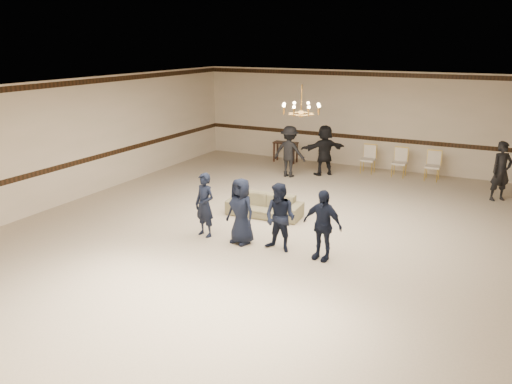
{
  "coord_description": "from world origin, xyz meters",
  "views": [
    {
      "loc": [
        4.31,
        -9.62,
        4.15
      ],
      "look_at": [
        -0.37,
        -0.5,
        1.06
      ],
      "focal_mm": 35.55,
      "sensor_mm": 36.0,
      "label": 1
    }
  ],
  "objects_px": {
    "adult_right": "(501,171)",
    "banquet_chair_left": "(368,159)",
    "banquet_chair_mid": "(399,163)",
    "adult_mid": "(324,150)",
    "boy_a": "(205,205)",
    "boy_b": "(241,211)",
    "chandelier": "(301,99)",
    "settee": "(264,206)",
    "boy_c": "(280,218)",
    "banquet_chair_right": "(433,166)",
    "boy_d": "(322,225)",
    "adult_left": "(289,152)",
    "console_table": "(285,152)"
  },
  "relations": [
    {
      "from": "boy_d",
      "to": "banquet_chair_left",
      "type": "height_order",
      "value": "boy_d"
    },
    {
      "from": "settee",
      "to": "boy_c",
      "type": "bearing_deg",
      "value": -59.15
    },
    {
      "from": "adult_right",
      "to": "banquet_chair_mid",
      "type": "height_order",
      "value": "adult_right"
    },
    {
      "from": "boy_c",
      "to": "banquet_chair_mid",
      "type": "height_order",
      "value": "boy_c"
    },
    {
      "from": "adult_right",
      "to": "banquet_chair_left",
      "type": "relative_size",
      "value": 1.79
    },
    {
      "from": "boy_a",
      "to": "boy_d",
      "type": "distance_m",
      "value": 2.7
    },
    {
      "from": "adult_mid",
      "to": "console_table",
      "type": "distance_m",
      "value": 2.15
    },
    {
      "from": "boy_c",
      "to": "adult_right",
      "type": "xyz_separation_m",
      "value": [
        3.81,
        5.79,
        0.09
      ]
    },
    {
      "from": "boy_c",
      "to": "boy_d",
      "type": "relative_size",
      "value": 1.0
    },
    {
      "from": "boy_d",
      "to": "adult_left",
      "type": "distance_m",
      "value": 6.3
    },
    {
      "from": "boy_a",
      "to": "boy_d",
      "type": "bearing_deg",
      "value": 13.64
    },
    {
      "from": "adult_left",
      "to": "console_table",
      "type": "bearing_deg",
      "value": -61.03
    },
    {
      "from": "boy_c",
      "to": "banquet_chair_mid",
      "type": "xyz_separation_m",
      "value": [
        0.9,
        7.05,
        -0.26
      ]
    },
    {
      "from": "boy_b",
      "to": "boy_c",
      "type": "xyz_separation_m",
      "value": [
        0.9,
        0.0,
        0.0
      ]
    },
    {
      "from": "banquet_chair_mid",
      "to": "adult_mid",
      "type": "bearing_deg",
      "value": -158.46
    },
    {
      "from": "boy_b",
      "to": "banquet_chair_left",
      "type": "xyz_separation_m",
      "value": [
        0.8,
        7.05,
        -0.26
      ]
    },
    {
      "from": "boy_b",
      "to": "banquet_chair_mid",
      "type": "distance_m",
      "value": 7.28
    },
    {
      "from": "chandelier",
      "to": "adult_mid",
      "type": "xyz_separation_m",
      "value": [
        -0.94,
        4.35,
        -2.07
      ]
    },
    {
      "from": "boy_c",
      "to": "settee",
      "type": "height_order",
      "value": "boy_c"
    },
    {
      "from": "boy_d",
      "to": "banquet_chair_mid",
      "type": "bearing_deg",
      "value": 99.05
    },
    {
      "from": "boy_a",
      "to": "settee",
      "type": "relative_size",
      "value": 0.78
    },
    {
      "from": "chandelier",
      "to": "settee",
      "type": "bearing_deg",
      "value": -175.21
    },
    {
      "from": "adult_mid",
      "to": "adult_right",
      "type": "xyz_separation_m",
      "value": [
        5.1,
        -0.4,
        0.0
      ]
    },
    {
      "from": "boy_a",
      "to": "chandelier",
      "type": "bearing_deg",
      "value": 65.29
    },
    {
      "from": "adult_mid",
      "to": "banquet_chair_right",
      "type": "xyz_separation_m",
      "value": [
        3.19,
        0.86,
        -0.35
      ]
    },
    {
      "from": "boy_b",
      "to": "adult_left",
      "type": "distance_m",
      "value": 5.64
    },
    {
      "from": "banquet_chair_mid",
      "to": "boy_c",
      "type": "bearing_deg",
      "value": -97.22
    },
    {
      "from": "chandelier",
      "to": "banquet_chair_right",
      "type": "xyz_separation_m",
      "value": [
        2.25,
        5.22,
        -2.43
      ]
    },
    {
      "from": "chandelier",
      "to": "boy_d",
      "type": "bearing_deg",
      "value": -55.84
    },
    {
      "from": "boy_a",
      "to": "adult_right",
      "type": "bearing_deg",
      "value": 59.55
    },
    {
      "from": "banquet_chair_left",
      "to": "console_table",
      "type": "relative_size",
      "value": 1.06
    },
    {
      "from": "chandelier",
      "to": "settee",
      "type": "distance_m",
      "value": 2.75
    },
    {
      "from": "boy_d",
      "to": "adult_left",
      "type": "xyz_separation_m",
      "value": [
        -3.09,
        5.49,
        0.09
      ]
    },
    {
      "from": "boy_c",
      "to": "boy_d",
      "type": "xyz_separation_m",
      "value": [
        0.9,
        0.0,
        0.0
      ]
    },
    {
      "from": "adult_right",
      "to": "banquet_chair_mid",
      "type": "distance_m",
      "value": 3.19
    },
    {
      "from": "banquet_chair_right",
      "to": "chandelier",
      "type": "bearing_deg",
      "value": -117.01
    },
    {
      "from": "banquet_chair_right",
      "to": "adult_mid",
      "type": "bearing_deg",
      "value": -168.59
    },
    {
      "from": "adult_right",
      "to": "console_table",
      "type": "relative_size",
      "value": 1.88
    },
    {
      "from": "settee",
      "to": "banquet_chair_mid",
      "type": "height_order",
      "value": "banquet_chair_mid"
    },
    {
      "from": "boy_b",
      "to": "adult_mid",
      "type": "relative_size",
      "value": 0.88
    },
    {
      "from": "chandelier",
      "to": "console_table",
      "type": "height_order",
      "value": "chandelier"
    },
    {
      "from": "adult_right",
      "to": "banquet_chair_right",
      "type": "xyz_separation_m",
      "value": [
        -1.91,
        1.26,
        -0.35
      ]
    },
    {
      "from": "boy_a",
      "to": "settee",
      "type": "xyz_separation_m",
      "value": [
        0.58,
        1.76,
        -0.44
      ]
    },
    {
      "from": "boy_b",
      "to": "banquet_chair_right",
      "type": "bearing_deg",
      "value": 83.01
    },
    {
      "from": "banquet_chair_left",
      "to": "console_table",
      "type": "bearing_deg",
      "value": 176.26
    },
    {
      "from": "boy_a",
      "to": "boy_b",
      "type": "xyz_separation_m",
      "value": [
        0.9,
        0.0,
        0.0
      ]
    },
    {
      "from": "boy_a",
      "to": "boy_b",
      "type": "distance_m",
      "value": 0.9
    },
    {
      "from": "banquet_chair_left",
      "to": "adult_right",
      "type": "bearing_deg",
      "value": -17.81
    },
    {
      "from": "adult_mid",
      "to": "settee",
      "type": "bearing_deg",
      "value": 46.78
    },
    {
      "from": "settee",
      "to": "adult_right",
      "type": "relative_size",
      "value": 1.14
    }
  ]
}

